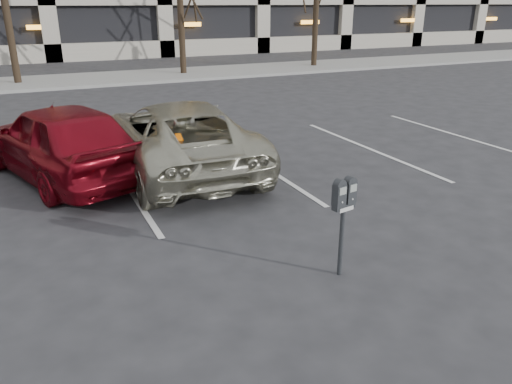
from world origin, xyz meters
TOP-DOWN VIEW (x-y plane):
  - ground at (0.00, 0.00)m, footprint 140.00×140.00m
  - sidewalk at (0.00, 16.00)m, footprint 80.00×4.00m
  - stall_lines at (-1.40, 2.30)m, footprint 16.90×5.20m
  - parking_meter at (0.36, -2.21)m, footprint 0.34×0.18m
  - suv_silver at (-0.22, 2.63)m, footprint 2.49×5.12m
  - car_red at (-2.38, 3.08)m, footprint 3.04×4.71m

SIDE VIEW (x-z plane):
  - ground at x=0.00m, z-range 0.00..0.00m
  - stall_lines at x=-1.40m, z-range 0.00..0.01m
  - sidewalk at x=0.00m, z-range 0.00..0.12m
  - suv_silver at x=-0.22m, z-range 0.00..1.41m
  - car_red at x=-2.38m, z-range 0.00..1.49m
  - parking_meter at x=0.36m, z-range 0.33..1.58m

